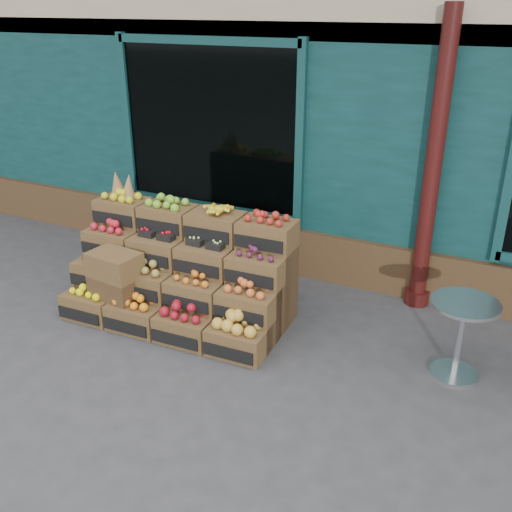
% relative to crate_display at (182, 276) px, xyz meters
% --- Properties ---
extents(ground, '(60.00, 60.00, 0.00)m').
position_rel_crate_display_xyz_m(ground, '(1.07, -0.64, -0.46)').
color(ground, '#39393B').
rests_on(ground, ground).
extents(shop_facade, '(12.00, 6.24, 4.80)m').
position_rel_crate_display_xyz_m(shop_facade, '(1.07, 4.47, 1.94)').
color(shop_facade, '#103737').
rests_on(shop_facade, ground).
extents(crate_display, '(2.41, 1.26, 1.48)m').
position_rel_crate_display_xyz_m(crate_display, '(0.00, 0.00, 0.00)').
color(crate_display, brown).
rests_on(crate_display, ground).
extents(spare_crates, '(0.56, 0.42, 0.79)m').
position_rel_crate_display_xyz_m(spare_crates, '(-0.55, -0.43, -0.06)').
color(spare_crates, brown).
rests_on(spare_crates, ground).
extents(bistro_table, '(0.61, 0.61, 0.77)m').
position_rel_crate_display_xyz_m(bistro_table, '(2.90, 0.16, 0.02)').
color(bistro_table, silver).
rests_on(bistro_table, ground).
extents(shopkeeper, '(0.85, 0.69, 2.01)m').
position_rel_crate_display_xyz_m(shopkeeper, '(-0.09, 2.21, 0.55)').
color(shopkeeper, '#1C6533').
rests_on(shopkeeper, ground).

